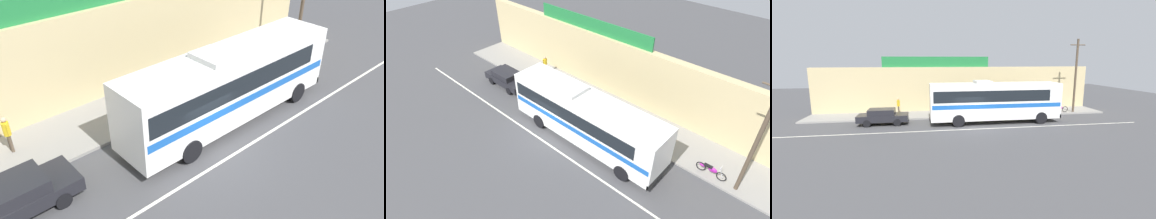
% 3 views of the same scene
% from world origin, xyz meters
% --- Properties ---
extents(ground_plane, '(70.00, 70.00, 0.00)m').
position_xyz_m(ground_plane, '(0.00, 0.00, 0.00)').
color(ground_plane, '#444447').
extents(sidewalk_slab, '(30.00, 3.60, 0.14)m').
position_xyz_m(sidewalk_slab, '(0.00, 5.20, 0.07)').
color(sidewalk_slab, gray).
rests_on(sidewalk_slab, ground_plane).
extents(storefront_facade, '(30.00, 0.70, 4.80)m').
position_xyz_m(storefront_facade, '(0.00, 7.35, 2.40)').
color(storefront_facade, tan).
rests_on(storefront_facade, ground_plane).
extents(storefront_billboard, '(11.29, 0.12, 1.10)m').
position_xyz_m(storefront_billboard, '(-2.28, 7.35, 5.35)').
color(storefront_billboard, '#1E7538').
rests_on(storefront_billboard, storefront_facade).
extents(road_center_stripe, '(30.00, 0.14, 0.01)m').
position_xyz_m(road_center_stripe, '(0.00, -0.80, 0.00)').
color(road_center_stripe, silver).
rests_on(road_center_stripe, ground_plane).
extents(intercity_bus, '(11.54, 2.61, 3.78)m').
position_xyz_m(intercity_bus, '(2.42, 1.28, 2.07)').
color(intercity_bus, white).
rests_on(intercity_bus, ground_plane).
extents(parked_car, '(4.26, 1.87, 1.37)m').
position_xyz_m(parked_car, '(-7.35, 2.07, 0.74)').
color(parked_car, black).
rests_on(parked_car, ground_plane).
extents(motorcycle_orange, '(1.91, 0.56, 0.94)m').
position_xyz_m(motorcycle_orange, '(6.47, 3.89, 0.57)').
color(motorcycle_orange, black).
rests_on(motorcycle_orange, sidewalk_slab).
extents(motorcycle_blue, '(1.89, 0.56, 0.94)m').
position_xyz_m(motorcycle_blue, '(10.24, 3.92, 0.57)').
color(motorcycle_blue, black).
rests_on(motorcycle_blue, sidewalk_slab).
extents(pedestrian_far_right, '(0.30, 0.48, 1.69)m').
position_xyz_m(pedestrian_far_right, '(-6.30, 5.61, 1.13)').
color(pedestrian_far_right, brown).
rests_on(pedestrian_far_right, sidewalk_slab).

